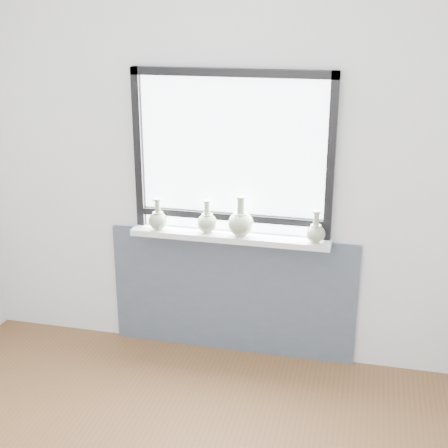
% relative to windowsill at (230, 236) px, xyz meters
% --- Properties ---
extents(back_wall, '(3.60, 0.02, 2.60)m').
position_rel_windowsill_xyz_m(back_wall, '(0.00, 0.10, 0.42)').
color(back_wall, silver).
rests_on(back_wall, ground).
extents(apron_panel, '(1.70, 0.03, 0.86)m').
position_rel_windowsill_xyz_m(apron_panel, '(0.00, 0.07, -0.45)').
color(apron_panel, '#474F60').
rests_on(apron_panel, ground).
extents(windowsill, '(1.32, 0.18, 0.04)m').
position_rel_windowsill_xyz_m(windowsill, '(0.00, 0.00, 0.00)').
color(windowsill, silver).
rests_on(windowsill, apron_panel).
extents(window, '(1.30, 0.06, 1.05)m').
position_rel_windowsill_xyz_m(window, '(0.00, 0.06, 0.56)').
color(window, black).
rests_on(window, windowsill).
extents(vase_a, '(0.13, 0.13, 0.21)m').
position_rel_windowsill_xyz_m(vase_a, '(-0.48, -0.03, 0.09)').
color(vase_a, '#93A17F').
rests_on(vase_a, windowsill).
extents(vase_b, '(0.14, 0.14, 0.22)m').
position_rel_windowsill_xyz_m(vase_b, '(-0.15, -0.01, 0.09)').
color(vase_b, '#93A17F').
rests_on(vase_b, windowsill).
extents(vase_c, '(0.17, 0.17, 0.26)m').
position_rel_windowsill_xyz_m(vase_c, '(0.08, -0.02, 0.11)').
color(vase_c, '#93A17F').
rests_on(vase_c, windowsill).
extents(vase_d, '(0.12, 0.12, 0.21)m').
position_rel_windowsill_xyz_m(vase_d, '(0.56, -0.03, 0.09)').
color(vase_d, '#93A17F').
rests_on(vase_d, windowsill).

